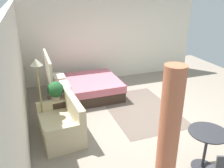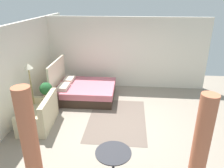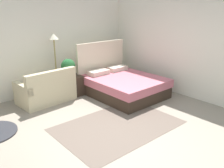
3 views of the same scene
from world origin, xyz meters
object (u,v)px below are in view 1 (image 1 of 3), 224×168
(nightstand, at_px, (58,109))
(floor_lamp, at_px, (38,74))
(couch, at_px, (62,124))
(potted_plant, at_px, (56,90))
(balcony_table, at_px, (206,143))
(bed, at_px, (82,87))

(nightstand, xyz_separation_m, floor_lamp, (-0.27, 0.38, 1.05))
(couch, bearing_deg, floor_lamp, 37.29)
(potted_plant, height_order, floor_lamp, floor_lamp)
(floor_lamp, height_order, balcony_table, floor_lamp)
(couch, xyz_separation_m, potted_plant, (0.66, 0.02, 0.52))
(bed, height_order, balcony_table, bed)
(bed, height_order, nightstand, bed)
(floor_lamp, bearing_deg, potted_plant, -63.77)
(bed, xyz_separation_m, nightstand, (-1.05, 0.83, -0.03))
(couch, height_order, potted_plant, potted_plant)
(bed, bearing_deg, nightstand, 141.58)
(bed, xyz_separation_m, balcony_table, (-3.65, -1.37, 0.23))
(floor_lamp, bearing_deg, nightstand, -54.40)
(bed, relative_size, potted_plant, 4.19)
(potted_plant, bearing_deg, couch, -178.51)
(nightstand, distance_m, potted_plant, 0.55)
(bed, relative_size, nightstand, 3.78)
(bed, relative_size, balcony_table, 2.69)
(couch, bearing_deg, potted_plant, 1.49)
(couch, xyz_separation_m, nightstand, (0.76, -0.01, -0.02))
(couch, bearing_deg, balcony_table, -129.86)
(floor_lamp, relative_size, balcony_table, 2.19)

